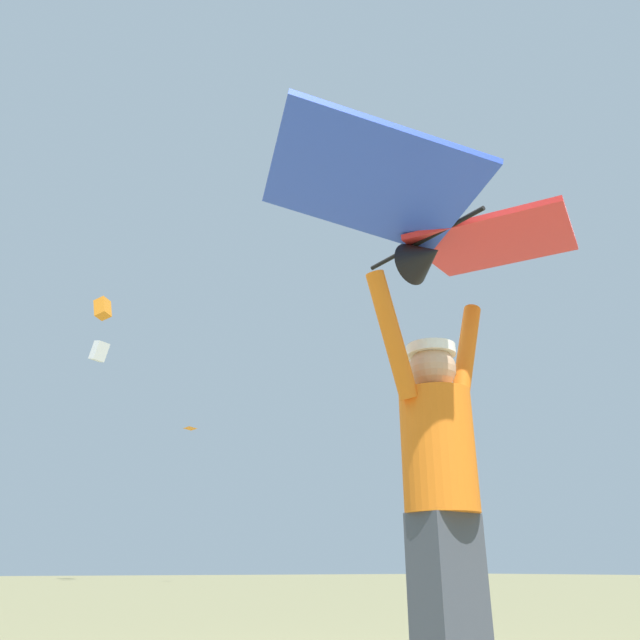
# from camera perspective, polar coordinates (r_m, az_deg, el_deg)

# --- Properties ---
(kite_flyer_person) EXTENTS (0.81, 0.38, 1.92)m
(kite_flyer_person) POSITION_cam_1_polar(r_m,az_deg,el_deg) (2.92, 11.24, -15.02)
(kite_flyer_person) COLOR #424751
(kite_flyer_person) RESTS_ON ground
(held_stunt_kite) EXTENTS (2.15, 1.23, 0.43)m
(held_stunt_kite) POSITION_cam_1_polar(r_m,az_deg,el_deg) (3.30, 10.76, 8.86)
(held_stunt_kite) COLOR black
(distant_kite_orange_low_left) EXTENTS (1.17, 1.35, 1.43)m
(distant_kite_orange_low_left) POSITION_cam_1_polar(r_m,az_deg,el_deg) (40.04, -19.68, 1.02)
(distant_kite_orange_low_left) COLOR orange
(distant_kite_orange_mid_right) EXTENTS (0.71, 0.71, 0.10)m
(distant_kite_orange_mid_right) POSITION_cam_1_polar(r_m,az_deg,el_deg) (31.19, -12.05, -9.85)
(distant_kite_orange_mid_right) COLOR orange
(distant_kite_white_low_right) EXTENTS (0.95, 1.03, 1.23)m
(distant_kite_white_low_right) POSITION_cam_1_polar(r_m,az_deg,el_deg) (35.59, -19.96, -2.77)
(distant_kite_white_low_right) COLOR white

